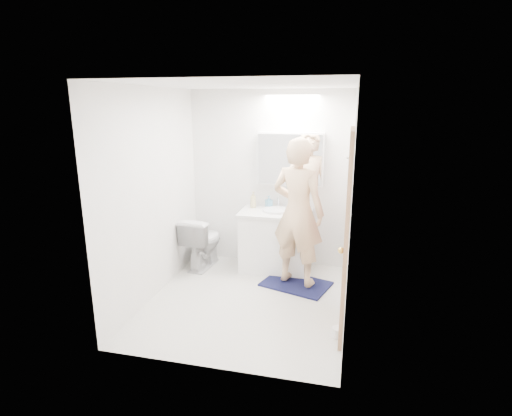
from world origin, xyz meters
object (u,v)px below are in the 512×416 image
(medicine_cabinet, at_px, (290,159))
(toilet_paper_roll, at_px, (338,332))
(person, at_px, (298,212))
(toothbrush_cup, at_px, (291,206))
(soap_bottle_b, at_px, (269,202))
(toilet, at_px, (203,241))
(soap_bottle_a, at_px, (253,200))
(vanity_cabinet, at_px, (275,242))

(medicine_cabinet, distance_m, toilet_paper_roll, 2.35)
(person, distance_m, toilet_paper_roll, 1.50)
(toothbrush_cup, bearing_deg, soap_bottle_b, 176.34)
(soap_bottle_b, distance_m, toilet_paper_roll, 2.14)
(toilet, height_order, person, person)
(toilet_paper_roll, bearing_deg, medicine_cabinet, 114.00)
(person, xyz_separation_m, soap_bottle_a, (-0.69, 0.57, -0.01))
(toothbrush_cup, bearing_deg, toilet_paper_roll, -66.32)
(toilet, relative_size, toothbrush_cup, 7.61)
(soap_bottle_b, xyz_separation_m, toothbrush_cup, (0.31, -0.02, -0.04))
(vanity_cabinet, xyz_separation_m, soap_bottle_a, (-0.34, 0.15, 0.54))
(medicine_cabinet, distance_m, soap_bottle_a, 0.75)
(person, height_order, soap_bottle_a, person)
(medicine_cabinet, height_order, soap_bottle_a, medicine_cabinet)
(person, distance_m, toothbrush_cup, 0.61)
(soap_bottle_a, bearing_deg, person, -39.61)
(toilet, bearing_deg, toilet_paper_roll, 149.44)
(medicine_cabinet, height_order, person, medicine_cabinet)
(toilet, distance_m, person, 1.50)
(person, bearing_deg, toilet, 4.68)
(soap_bottle_a, bearing_deg, medicine_cabinet, 6.94)
(toilet, bearing_deg, medicine_cabinet, -159.09)
(person, bearing_deg, toothbrush_cup, -56.63)
(person, relative_size, soap_bottle_a, 7.95)
(toilet, height_order, toilet_paper_roll, toilet)
(soap_bottle_b, bearing_deg, person, -51.59)
(vanity_cabinet, relative_size, soap_bottle_b, 5.25)
(vanity_cabinet, distance_m, toothbrush_cup, 0.53)
(person, bearing_deg, soap_bottle_b, -34.06)
(vanity_cabinet, relative_size, toilet_paper_roll, 8.18)
(person, bearing_deg, soap_bottle_a, -22.09)
(soap_bottle_b, height_order, toilet_paper_roll, soap_bottle_b)
(person, xyz_separation_m, toothbrush_cup, (-0.17, 0.58, -0.08))
(toilet, relative_size, toilet_paper_roll, 6.61)
(medicine_cabinet, bearing_deg, toilet_paper_roll, -66.00)
(toilet, distance_m, soap_bottle_b, 1.07)
(soap_bottle_a, relative_size, toilet_paper_roll, 2.06)
(medicine_cabinet, bearing_deg, person, -72.57)
(medicine_cabinet, height_order, toilet_paper_roll, medicine_cabinet)
(person, xyz_separation_m, soap_bottle_b, (-0.48, 0.60, -0.04))
(toilet, bearing_deg, vanity_cabinet, -168.30)
(soap_bottle_b, bearing_deg, medicine_cabinet, 6.13)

